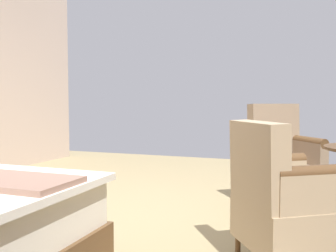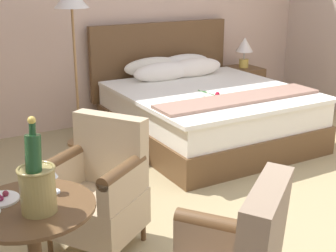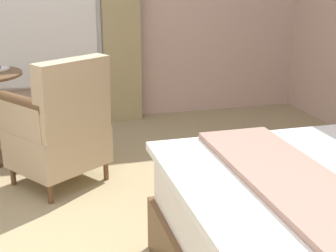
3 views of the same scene
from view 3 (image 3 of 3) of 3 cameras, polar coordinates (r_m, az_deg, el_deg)
armchair_by_window at (r=3.22m, az=-12.97°, el=-0.23°), size 0.74×0.75×0.90m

